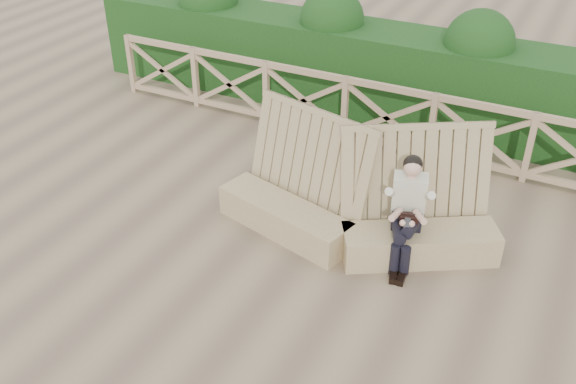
% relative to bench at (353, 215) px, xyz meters
% --- Properties ---
extents(ground, '(60.00, 60.00, 0.00)m').
position_rel_bench_xyz_m(ground, '(-0.45, -1.00, -0.39)').
color(ground, brown).
rests_on(ground, ground).
extents(bench, '(3.62, 1.62, 1.55)m').
position_rel_bench_xyz_m(bench, '(0.00, 0.00, 0.00)').
color(bench, olive).
rests_on(bench, ground).
extents(woman, '(0.51, 0.89, 1.37)m').
position_rel_bench_xyz_m(woman, '(0.69, -0.03, 0.34)').
color(woman, black).
rests_on(woman, ground).
extents(guardrail, '(10.10, 0.09, 1.10)m').
position_rel_bench_xyz_m(guardrail, '(-0.45, 2.50, 0.17)').
color(guardrail, '#8A6B50').
rests_on(guardrail, ground).
extents(hedge, '(12.00, 1.20, 1.50)m').
position_rel_bench_xyz_m(hedge, '(-0.45, 3.70, 0.36)').
color(hedge, black).
rests_on(hedge, ground).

